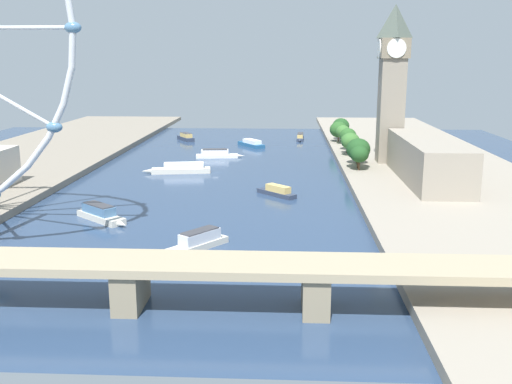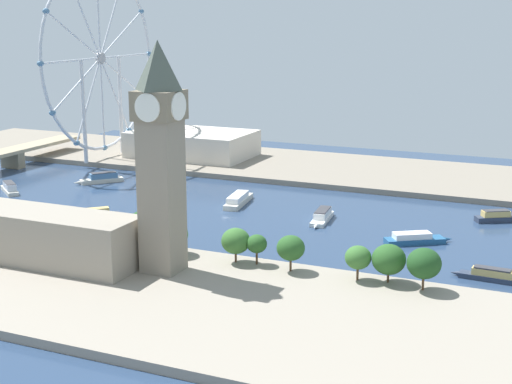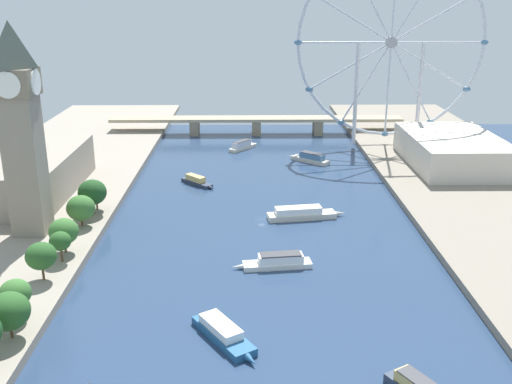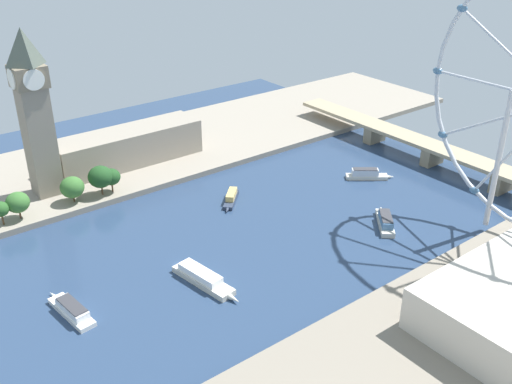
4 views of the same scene
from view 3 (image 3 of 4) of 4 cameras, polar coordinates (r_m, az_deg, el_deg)
name	(u,v)px [view 3 (image 3 of 4)]	position (r m, az deg, el deg)	size (l,w,h in m)	color
ground_plane	(261,219)	(252.03, 0.53, -2.67)	(387.16, 387.16, 0.00)	navy
riverbank_left	(6,217)	(271.82, -23.03, -2.26)	(90.00, 520.00, 3.00)	gray
clock_tower	(21,128)	(235.42, -21.80, 5.80)	(15.46, 15.46, 79.92)	gray
parliament_block	(49,174)	(289.98, -19.41, 1.68)	(22.00, 80.55, 18.63)	gray
tree_row_embankment	(55,242)	(212.17, -18.88, -4.59)	(14.07, 123.17, 14.94)	#513823
ferris_wheel	(391,44)	(368.52, 12.97, 13.82)	(115.63, 3.20, 118.57)	silver
riverside_hall	(453,150)	(338.52, 18.50, 3.86)	(46.66, 74.42, 15.90)	beige
river_bridge	(256,121)	(406.75, 0.03, 6.87)	(199.16, 15.07, 11.52)	tan
tour_boat_0	(302,214)	(253.09, 4.45, -2.09)	(34.63, 11.38, 5.23)	beige
tour_boat_1	(243,146)	(366.56, -1.30, 4.51)	(18.52, 22.38, 5.67)	beige
tour_boat_2	(223,333)	(168.38, -3.17, -13.49)	(19.39, 26.31, 4.63)	#235684
tour_boat_3	(197,181)	(298.72, -5.75, 1.05)	(18.43, 18.70, 4.62)	#2D384C
tour_boat_6	(278,261)	(208.59, 2.12, -6.74)	(28.58, 8.94, 5.12)	white
tour_boat_7	(310,158)	(339.24, 5.29, 3.28)	(23.17, 20.89, 5.72)	beige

